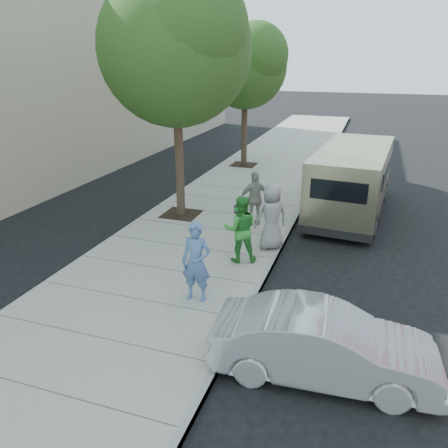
{
  "coord_description": "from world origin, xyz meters",
  "views": [
    {
      "loc": [
        3.56,
        -10.38,
        5.21
      ],
      "look_at": [
        0.17,
        -0.34,
        1.1
      ],
      "focal_mm": 35.0,
      "sensor_mm": 36.0,
      "label": 1
    }
  ],
  "objects_px": {
    "tree_far": "(246,63)",
    "person_officer": "(196,262)",
    "person_striped_polo": "(255,199)",
    "person_gray_shirt": "(271,216)",
    "person_green_shirt": "(241,229)",
    "van": "(352,179)",
    "tree_near": "(176,43)",
    "parking_meter": "(240,219)",
    "sedan": "(324,345)"
  },
  "relations": [
    {
      "from": "tree_near",
      "to": "sedan",
      "type": "height_order",
      "value": "tree_near"
    },
    {
      "from": "van",
      "to": "person_striped_polo",
      "type": "height_order",
      "value": "van"
    },
    {
      "from": "tree_near",
      "to": "parking_meter",
      "type": "xyz_separation_m",
      "value": [
        2.77,
        -2.48,
        -4.37
      ]
    },
    {
      "from": "sedan",
      "to": "person_green_shirt",
      "type": "xyz_separation_m",
      "value": [
        -2.57,
        3.62,
        0.41
      ]
    },
    {
      "from": "van",
      "to": "person_striped_polo",
      "type": "xyz_separation_m",
      "value": [
        -2.77,
        -2.47,
        -0.23
      ]
    },
    {
      "from": "person_green_shirt",
      "to": "person_striped_polo",
      "type": "xyz_separation_m",
      "value": [
        -0.32,
        2.67,
        -0.03
      ]
    },
    {
      "from": "van",
      "to": "person_gray_shirt",
      "type": "bearing_deg",
      "value": -110.2
    },
    {
      "from": "tree_near",
      "to": "parking_meter",
      "type": "height_order",
      "value": "tree_near"
    },
    {
      "from": "person_gray_shirt",
      "to": "van",
      "type": "bearing_deg",
      "value": -150.51
    },
    {
      "from": "sedan",
      "to": "person_gray_shirt",
      "type": "distance_m",
      "value": 5.11
    },
    {
      "from": "person_officer",
      "to": "person_green_shirt",
      "type": "xyz_separation_m",
      "value": [
        0.34,
        2.18,
        -0.01
      ]
    },
    {
      "from": "person_green_shirt",
      "to": "person_gray_shirt",
      "type": "distance_m",
      "value": 1.2
    },
    {
      "from": "parking_meter",
      "to": "van",
      "type": "xyz_separation_m",
      "value": [
        2.57,
        4.82,
        0.06
      ]
    },
    {
      "from": "tree_near",
      "to": "tree_far",
      "type": "distance_m",
      "value": 7.63
    },
    {
      "from": "tree_near",
      "to": "parking_meter",
      "type": "relative_size",
      "value": 5.31
    },
    {
      "from": "tree_far",
      "to": "person_officer",
      "type": "distance_m",
      "value": 13.39
    },
    {
      "from": "tree_far",
      "to": "person_officer",
      "type": "height_order",
      "value": "tree_far"
    },
    {
      "from": "tree_far",
      "to": "person_green_shirt",
      "type": "xyz_separation_m",
      "value": [
        2.89,
        -10.4,
        -3.85
      ]
    },
    {
      "from": "tree_near",
      "to": "parking_meter",
      "type": "bearing_deg",
      "value": -41.9
    },
    {
      "from": "tree_far",
      "to": "person_gray_shirt",
      "type": "height_order",
      "value": "tree_far"
    },
    {
      "from": "parking_meter",
      "to": "van",
      "type": "relative_size",
      "value": 0.22
    },
    {
      "from": "person_gray_shirt",
      "to": "person_green_shirt",
      "type": "bearing_deg",
      "value": 26.14
    },
    {
      "from": "person_striped_polo",
      "to": "tree_near",
      "type": "bearing_deg",
      "value": -31.38
    },
    {
      "from": "van",
      "to": "person_green_shirt",
      "type": "height_order",
      "value": "van"
    },
    {
      "from": "person_green_shirt",
      "to": "tree_far",
      "type": "bearing_deg",
      "value": -94.81
    },
    {
      "from": "person_officer",
      "to": "person_striped_polo",
      "type": "xyz_separation_m",
      "value": [
        0.03,
        4.85,
        -0.04
      ]
    },
    {
      "from": "person_striped_polo",
      "to": "person_green_shirt",
      "type": "bearing_deg",
      "value": 68.28
    },
    {
      "from": "tree_near",
      "to": "tree_far",
      "type": "height_order",
      "value": "tree_near"
    },
    {
      "from": "tree_near",
      "to": "sedan",
      "type": "bearing_deg",
      "value": -49.64
    },
    {
      "from": "sedan",
      "to": "tree_far",
      "type": "bearing_deg",
      "value": 17.34
    },
    {
      "from": "tree_far",
      "to": "person_gray_shirt",
      "type": "relative_size",
      "value": 3.49
    },
    {
      "from": "van",
      "to": "person_green_shirt",
      "type": "relative_size",
      "value": 3.63
    },
    {
      "from": "person_green_shirt",
      "to": "person_striped_polo",
      "type": "distance_m",
      "value": 2.69
    },
    {
      "from": "van",
      "to": "tree_near",
      "type": "bearing_deg",
      "value": -151.72
    },
    {
      "from": "parking_meter",
      "to": "tree_near",
      "type": "bearing_deg",
      "value": 140.51
    },
    {
      "from": "parking_meter",
      "to": "sedan",
      "type": "distance_m",
      "value": 4.8
    },
    {
      "from": "parking_meter",
      "to": "person_gray_shirt",
      "type": "height_order",
      "value": "person_gray_shirt"
    },
    {
      "from": "person_officer",
      "to": "person_gray_shirt",
      "type": "xyz_separation_m",
      "value": [
        0.91,
        3.24,
        0.03
      ]
    },
    {
      "from": "tree_near",
      "to": "person_green_shirt",
      "type": "xyz_separation_m",
      "value": [
        2.89,
        -2.8,
        -4.51
      ]
    },
    {
      "from": "tree_near",
      "to": "person_green_shirt",
      "type": "height_order",
      "value": "tree_near"
    },
    {
      "from": "sedan",
      "to": "person_officer",
      "type": "height_order",
      "value": "person_officer"
    },
    {
      "from": "tree_near",
      "to": "person_gray_shirt",
      "type": "distance_m",
      "value": 5.91
    },
    {
      "from": "tree_far",
      "to": "person_striped_polo",
      "type": "xyz_separation_m",
      "value": [
        2.57,
        -7.73,
        -3.87
      ]
    },
    {
      "from": "person_officer",
      "to": "person_striped_polo",
      "type": "relative_size",
      "value": 1.05
    },
    {
      "from": "tree_far",
      "to": "person_green_shirt",
      "type": "bearing_deg",
      "value": -74.49
    },
    {
      "from": "parking_meter",
      "to": "person_green_shirt",
      "type": "bearing_deg",
      "value": -66.83
    },
    {
      "from": "tree_near",
      "to": "person_green_shirt",
      "type": "bearing_deg",
      "value": -44.11
    },
    {
      "from": "person_officer",
      "to": "sedan",
      "type": "bearing_deg",
      "value": -27.83
    },
    {
      "from": "person_officer",
      "to": "parking_meter",
      "type": "bearing_deg",
      "value": 83.39
    },
    {
      "from": "tree_far",
      "to": "person_officer",
      "type": "bearing_deg",
      "value": -78.57
    }
  ]
}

